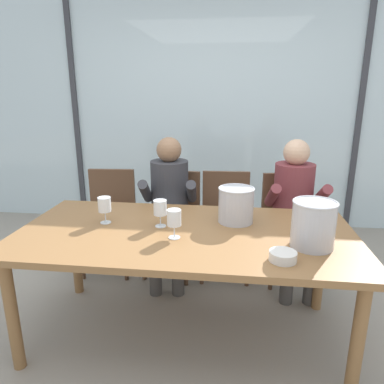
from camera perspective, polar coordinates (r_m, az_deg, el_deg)
name	(u,v)px	position (r m, az deg, el deg)	size (l,w,h in m)	color
ground	(200,264)	(3.41, 1.35, -11.58)	(14.00, 14.00, 0.00)	#9E9384
window_glass_panel	(211,116)	(4.20, 3.09, 12.20)	(7.28, 0.03, 2.60)	silver
window_mullion_left	(76,115)	(4.59, -18.22, 11.77)	(0.06, 0.06, 2.60)	#38383D
window_mullion_right	(359,117)	(4.38, 25.37, 10.87)	(0.06, 0.06, 2.60)	#38383D
hillside_vineyard	(223,128)	(8.04, 4.96, 10.23)	(13.28, 2.40, 1.55)	#568942
dining_table	(185,242)	(2.22, -1.11, -8.02)	(2.08, 1.03, 0.75)	olive
chair_near_curtain	(110,211)	(3.29, -13.07, -3.08)	(0.47, 0.47, 0.89)	brown
chair_left_of_center	(174,213)	(3.16, -2.92, -3.47)	(0.49, 0.49, 0.89)	brown
chair_center	(225,215)	(3.14, 5.42, -3.69)	(0.46, 0.46, 0.89)	brown
chair_right_of_center	(288,217)	(3.17, 15.22, -3.99)	(0.50, 0.50, 0.89)	brown
person_charcoal_jacket	(169,200)	(2.98, -3.73, -1.23)	(0.49, 0.63, 1.21)	#38383D
person_maroon_top	(295,204)	(2.97, 16.27, -1.90)	(0.48, 0.63, 1.21)	brown
ice_bucket_primary	(313,224)	(2.04, 19.04, -4.87)	(0.24, 0.24, 0.26)	#B7B7BC
ice_bucket_secondary	(236,204)	(2.32, 7.13, -2.00)	(0.24, 0.24, 0.23)	#B7B7BC
tasting_bowl	(283,256)	(1.88, 14.48, -10.02)	(0.14, 0.14, 0.05)	silver
wine_glass_by_left_taster	(174,218)	(2.05, -2.91, -4.26)	(0.08, 0.08, 0.17)	silver
wine_glass_near_bucket	(105,206)	(2.35, -13.96, -2.16)	(0.08, 0.08, 0.17)	silver
wine_glass_center_pour	(160,209)	(2.23, -5.17, -2.73)	(0.08, 0.08, 0.17)	silver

